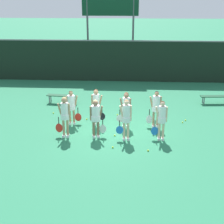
{
  "coord_description": "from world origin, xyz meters",
  "views": [
    {
      "loc": [
        0.72,
        -12.58,
        5.69
      ],
      "look_at": [
        -0.02,
        0.01,
        0.92
      ],
      "focal_mm": 50.0,
      "sensor_mm": 36.0,
      "label": 1
    }
  ],
  "objects_px": {
    "bench_far": "(218,97)",
    "tennis_ball_5": "(115,135)",
    "player_3": "(162,118)",
    "tennis_ball_4": "(148,150)",
    "player_6": "(126,107)",
    "tennis_ball_3": "(117,115)",
    "tennis_ball_8": "(87,119)",
    "tennis_ball_7": "(71,120)",
    "player_4": "(72,105)",
    "bench_courtside": "(62,96)",
    "player_5": "(96,104)",
    "player_2": "(126,117)",
    "tennis_ball_1": "(53,113)",
    "player_7": "(156,106)",
    "tennis_ball_2": "(113,147)",
    "tennis_ball_0": "(183,122)",
    "scoreboard": "(110,9)",
    "tennis_ball_6": "(185,120)",
    "player_1": "(96,115)",
    "player_0": "(65,113)"
  },
  "relations": [
    {
      "from": "player_7",
      "to": "tennis_ball_3",
      "type": "bearing_deg",
      "value": 140.68
    },
    {
      "from": "tennis_ball_0",
      "to": "tennis_ball_1",
      "type": "relative_size",
      "value": 0.91
    },
    {
      "from": "player_2",
      "to": "tennis_ball_1",
      "type": "xyz_separation_m",
      "value": [
        -3.73,
        2.81,
        -0.99
      ]
    },
    {
      "from": "bench_far",
      "to": "tennis_ball_0",
      "type": "relative_size",
      "value": 30.92
    },
    {
      "from": "player_3",
      "to": "tennis_ball_4",
      "type": "xyz_separation_m",
      "value": [
        -0.57,
        -1.1,
        -0.95
      ]
    },
    {
      "from": "player_2",
      "to": "player_6",
      "type": "height_order",
      "value": "player_2"
    },
    {
      "from": "player_6",
      "to": "tennis_ball_3",
      "type": "distance_m",
      "value": 1.73
    },
    {
      "from": "tennis_ball_1",
      "to": "player_4",
      "type": "bearing_deg",
      "value": -46.57
    },
    {
      "from": "bench_far",
      "to": "tennis_ball_5",
      "type": "distance_m",
      "value": 7.19
    },
    {
      "from": "player_3",
      "to": "player_7",
      "type": "distance_m",
      "value": 1.33
    },
    {
      "from": "player_5",
      "to": "tennis_ball_2",
      "type": "xyz_separation_m",
      "value": [
        0.88,
        -2.33,
        -0.98
      ]
    },
    {
      "from": "bench_courtside",
      "to": "tennis_ball_4",
      "type": "xyz_separation_m",
      "value": [
        4.51,
        -5.44,
        -0.37
      ]
    },
    {
      "from": "player_3",
      "to": "tennis_ball_5",
      "type": "xyz_separation_m",
      "value": [
        -1.93,
        0.2,
        -0.95
      ]
    },
    {
      "from": "tennis_ball_8",
      "to": "tennis_ball_7",
      "type": "bearing_deg",
      "value": -168.99
    },
    {
      "from": "player_1",
      "to": "player_7",
      "type": "xyz_separation_m",
      "value": [
        2.58,
        1.26,
        0.01
      ]
    },
    {
      "from": "player_3",
      "to": "player_5",
      "type": "bearing_deg",
      "value": 156.72
    },
    {
      "from": "bench_far",
      "to": "tennis_ball_5",
      "type": "relative_size",
      "value": 29.03
    },
    {
      "from": "scoreboard",
      "to": "tennis_ball_1",
      "type": "xyz_separation_m",
      "value": [
        -2.37,
        -8.46,
        -4.7
      ]
    },
    {
      "from": "tennis_ball_7",
      "to": "player_5",
      "type": "bearing_deg",
      "value": -17.89
    },
    {
      "from": "player_1",
      "to": "tennis_ball_7",
      "type": "height_order",
      "value": "player_1"
    },
    {
      "from": "player_7",
      "to": "tennis_ball_2",
      "type": "bearing_deg",
      "value": -131.36
    },
    {
      "from": "scoreboard",
      "to": "tennis_ball_0",
      "type": "relative_size",
      "value": 94.6
    },
    {
      "from": "scoreboard",
      "to": "player_3",
      "type": "distance_m",
      "value": 12.11
    },
    {
      "from": "player_1",
      "to": "tennis_ball_3",
      "type": "height_order",
      "value": "player_1"
    },
    {
      "from": "player_7",
      "to": "tennis_ball_1",
      "type": "height_order",
      "value": "player_7"
    },
    {
      "from": "player_5",
      "to": "tennis_ball_0",
      "type": "height_order",
      "value": "player_5"
    },
    {
      "from": "tennis_ball_0",
      "to": "tennis_ball_5",
      "type": "bearing_deg",
      "value": -152.09
    },
    {
      "from": "tennis_ball_3",
      "to": "tennis_ball_6",
      "type": "distance_m",
      "value": 3.34
    },
    {
      "from": "scoreboard",
      "to": "player_1",
      "type": "xyz_separation_m",
      "value": [
        0.1,
        -11.1,
        -3.75
      ]
    },
    {
      "from": "scoreboard",
      "to": "player_0",
      "type": "height_order",
      "value": "scoreboard"
    },
    {
      "from": "tennis_ball_2",
      "to": "tennis_ball_4",
      "type": "height_order",
      "value": "tennis_ball_2"
    },
    {
      "from": "player_4",
      "to": "bench_courtside",
      "type": "bearing_deg",
      "value": 101.02
    },
    {
      "from": "tennis_ball_0",
      "to": "tennis_ball_6",
      "type": "xyz_separation_m",
      "value": [
        0.18,
        0.27,
        0.0
      ]
    },
    {
      "from": "tennis_ball_3",
      "to": "tennis_ball_5",
      "type": "bearing_deg",
      "value": -90.18
    },
    {
      "from": "player_6",
      "to": "tennis_ball_0",
      "type": "distance_m",
      "value": 2.9
    },
    {
      "from": "player_0",
      "to": "player_1",
      "type": "xyz_separation_m",
      "value": [
        1.3,
        0.02,
        -0.07
      ]
    },
    {
      "from": "player_1",
      "to": "player_5",
      "type": "bearing_deg",
      "value": 83.86
    },
    {
      "from": "bench_far",
      "to": "player_2",
      "type": "xyz_separation_m",
      "value": [
        -5.02,
        -4.92,
        0.65
      ]
    },
    {
      "from": "player_2",
      "to": "tennis_ball_8",
      "type": "xyz_separation_m",
      "value": [
        -1.93,
        2.08,
        -0.99
      ]
    },
    {
      "from": "player_1",
      "to": "player_4",
      "type": "bearing_deg",
      "value": 121.58
    },
    {
      "from": "tennis_ball_2",
      "to": "tennis_ball_7",
      "type": "bearing_deg",
      "value": 128.35
    },
    {
      "from": "player_3",
      "to": "player_6",
      "type": "relative_size",
      "value": 1.03
    },
    {
      "from": "player_7",
      "to": "tennis_ball_4",
      "type": "distance_m",
      "value": 2.65
    },
    {
      "from": "tennis_ball_2",
      "to": "tennis_ball_7",
      "type": "xyz_separation_m",
      "value": [
        -2.17,
        2.75,
        0.0
      ]
    },
    {
      "from": "player_0",
      "to": "player_2",
      "type": "relative_size",
      "value": 1.01
    },
    {
      "from": "tennis_ball_8",
      "to": "tennis_ball_5",
      "type": "bearing_deg",
      "value": -50.78
    },
    {
      "from": "player_3",
      "to": "tennis_ball_2",
      "type": "relative_size",
      "value": 24.15
    },
    {
      "from": "bench_courtside",
      "to": "player_1",
      "type": "relative_size",
      "value": 1.02
    },
    {
      "from": "tennis_ball_0",
      "to": "scoreboard",
      "type": "bearing_deg",
      "value": 113.32
    },
    {
      "from": "tennis_ball_5",
      "to": "tennis_ball_8",
      "type": "height_order",
      "value": "tennis_ball_8"
    }
  ]
}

